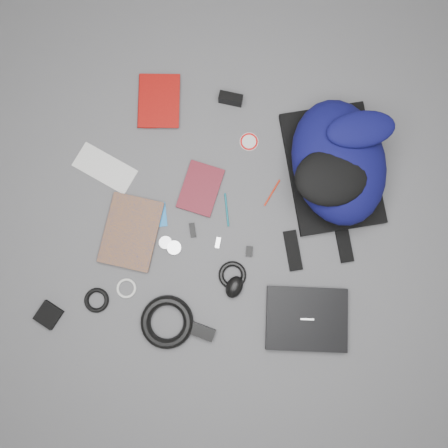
% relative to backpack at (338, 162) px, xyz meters
% --- Properties ---
extents(ground, '(4.00, 4.00, 0.00)m').
position_rel_backpack_xyz_m(ground, '(-0.39, -0.31, -0.11)').
color(ground, '#4F4F51').
rests_on(ground, ground).
extents(backpack, '(0.54, 0.65, 0.23)m').
position_rel_backpack_xyz_m(backpack, '(0.00, 0.00, 0.00)').
color(backpack, '#080833').
rests_on(backpack, ground).
extents(laptop, '(0.35, 0.29, 0.03)m').
position_rel_backpack_xyz_m(laptop, '(0.00, -0.61, -0.10)').
color(laptop, black).
rests_on(laptop, ground).
extents(textbook_red, '(0.21, 0.26, 0.03)m').
position_rel_backpack_xyz_m(textbook_red, '(-0.83, 0.13, -0.10)').
color(textbook_red, maroon).
rests_on(textbook_red, ground).
extents(comic_book, '(0.22, 0.29, 0.02)m').
position_rel_backpack_xyz_m(comic_book, '(-0.85, -0.41, -0.10)').
color(comic_book, '#BD670D').
rests_on(comic_book, ground).
extents(envelope, '(0.27, 0.19, 0.00)m').
position_rel_backpack_xyz_m(envelope, '(-0.91, -0.17, -0.11)').
color(envelope, silver).
rests_on(envelope, ground).
extents(dvd_case, '(0.17, 0.22, 0.02)m').
position_rel_backpack_xyz_m(dvd_case, '(-0.51, -0.18, -0.11)').
color(dvd_case, '#490E15').
rests_on(dvd_case, ground).
extents(compact_camera, '(0.10, 0.04, 0.05)m').
position_rel_backpack_xyz_m(compact_camera, '(-0.46, 0.20, -0.09)').
color(compact_camera, black).
rests_on(compact_camera, ground).
extents(sticker_disc, '(0.10, 0.10, 0.00)m').
position_rel_backpack_xyz_m(sticker_disc, '(-0.35, 0.05, -0.11)').
color(sticker_disc, silver).
rests_on(sticker_disc, ground).
extents(pen_teal, '(0.05, 0.13, 0.01)m').
position_rel_backpack_xyz_m(pen_teal, '(-0.39, -0.25, -0.11)').
color(pen_teal, '#0B5867').
rests_on(pen_teal, ground).
extents(pen_red, '(0.05, 0.12, 0.01)m').
position_rel_backpack_xyz_m(pen_red, '(-0.22, -0.14, -0.11)').
color(pen_red, red).
rests_on(pen_red, ground).
extents(id_badge, '(0.09, 0.11, 0.00)m').
position_rel_backpack_xyz_m(id_badge, '(-0.65, -0.32, -0.11)').
color(id_badge, '#186AB5').
rests_on(id_badge, ground).
extents(usb_black, '(0.04, 0.06, 0.01)m').
position_rel_backpack_xyz_m(usb_black, '(-0.51, -0.35, -0.11)').
color(usb_black, black).
rests_on(usb_black, ground).
extents(usb_silver, '(0.02, 0.04, 0.01)m').
position_rel_backpack_xyz_m(usb_silver, '(-0.40, -0.38, -0.11)').
color(usb_silver, silver).
rests_on(usb_silver, ground).
extents(key_fob, '(0.03, 0.04, 0.01)m').
position_rel_backpack_xyz_m(key_fob, '(-0.27, -0.39, -0.11)').
color(key_fob, black).
rests_on(key_fob, ground).
extents(mouse, '(0.08, 0.10, 0.05)m').
position_rel_backpack_xyz_m(mouse, '(-0.30, -0.54, -0.09)').
color(mouse, black).
rests_on(mouse, ground).
extents(headphone_left, '(0.06, 0.06, 0.01)m').
position_rel_backpack_xyz_m(headphone_left, '(-0.56, -0.44, -0.11)').
color(headphone_left, silver).
rests_on(headphone_left, ground).
extents(headphone_right, '(0.06, 0.06, 0.01)m').
position_rel_backpack_xyz_m(headphone_right, '(-0.60, -0.42, -0.11)').
color(headphone_right, '#AFAEB1').
rests_on(headphone_right, ground).
extents(cable_coil, '(0.15, 0.15, 0.02)m').
position_rel_backpack_xyz_m(cable_coil, '(-0.32, -0.50, -0.10)').
color(cable_coil, black).
rests_on(cable_coil, ground).
extents(power_brick, '(0.12, 0.07, 0.03)m').
position_rel_backpack_xyz_m(power_brick, '(-0.40, -0.73, -0.10)').
color(power_brick, black).
rests_on(power_brick, ground).
extents(power_cord_coil, '(0.25, 0.25, 0.04)m').
position_rel_backpack_xyz_m(power_cord_coil, '(-0.53, -0.73, -0.09)').
color(power_cord_coil, black).
rests_on(power_cord_coil, ground).
extents(pouch, '(0.11, 0.11, 0.02)m').
position_rel_backpack_xyz_m(pouch, '(-0.99, -0.79, -0.10)').
color(pouch, black).
rests_on(pouch, ground).
extents(earbud_coil, '(0.10, 0.10, 0.02)m').
position_rel_backpack_xyz_m(earbud_coil, '(-0.82, -0.70, -0.11)').
color(earbud_coil, black).
rests_on(earbud_coil, ground).
extents(white_cable_coil, '(0.10, 0.10, 0.01)m').
position_rel_backpack_xyz_m(white_cable_coil, '(-0.72, -0.63, -0.11)').
color(white_cable_coil, silver).
rests_on(white_cable_coil, ground).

